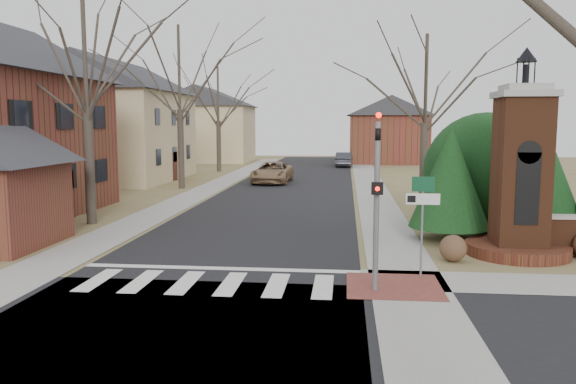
# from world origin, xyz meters

# --- Properties ---
(ground) EXTENTS (120.00, 120.00, 0.00)m
(ground) POSITION_xyz_m (0.00, 0.00, 0.00)
(ground) COLOR brown
(ground) RESTS_ON ground
(main_street) EXTENTS (8.00, 70.00, 0.01)m
(main_street) POSITION_xyz_m (0.00, 22.00, 0.01)
(main_street) COLOR black
(main_street) RESTS_ON ground
(cross_street) EXTENTS (120.00, 8.00, 0.01)m
(cross_street) POSITION_xyz_m (0.00, -3.00, 0.01)
(cross_street) COLOR black
(cross_street) RESTS_ON ground
(crosswalk_zone) EXTENTS (8.00, 2.20, 0.02)m
(crosswalk_zone) POSITION_xyz_m (0.00, 0.80, 0.01)
(crosswalk_zone) COLOR silver
(crosswalk_zone) RESTS_ON ground
(stop_bar) EXTENTS (8.00, 0.35, 0.02)m
(stop_bar) POSITION_xyz_m (0.00, 2.30, 0.01)
(stop_bar) COLOR silver
(stop_bar) RESTS_ON ground
(sidewalk_right_main) EXTENTS (2.00, 60.00, 0.02)m
(sidewalk_right_main) POSITION_xyz_m (5.20, 22.00, 0.01)
(sidewalk_right_main) COLOR gray
(sidewalk_right_main) RESTS_ON ground
(sidewalk_left) EXTENTS (2.00, 60.00, 0.02)m
(sidewalk_left) POSITION_xyz_m (-5.20, 22.00, 0.01)
(sidewalk_left) COLOR gray
(sidewalk_left) RESTS_ON ground
(curb_apron) EXTENTS (2.40, 2.40, 0.02)m
(curb_apron) POSITION_xyz_m (4.80, 1.00, 0.01)
(curb_apron) COLOR brown
(curb_apron) RESTS_ON ground
(traffic_signal_pole) EXTENTS (0.28, 0.41, 4.50)m
(traffic_signal_pole) POSITION_xyz_m (4.30, 0.57, 2.59)
(traffic_signal_pole) COLOR slate
(traffic_signal_pole) RESTS_ON ground
(sign_post) EXTENTS (0.90, 0.07, 2.75)m
(sign_post) POSITION_xyz_m (5.59, 1.99, 1.95)
(sign_post) COLOR slate
(sign_post) RESTS_ON ground
(brick_gate_monument) EXTENTS (3.20, 3.20, 6.47)m
(brick_gate_monument) POSITION_xyz_m (9.00, 4.99, 2.17)
(brick_gate_monument) COLOR #592F1A
(brick_gate_monument) RESTS_ON ground
(house_stucco_left) EXTENTS (9.80, 12.80, 9.28)m
(house_stucco_left) POSITION_xyz_m (-13.50, 27.00, 4.59)
(house_stucco_left) COLOR beige
(house_stucco_left) RESTS_ON ground
(house_distant_left) EXTENTS (10.80, 8.80, 8.53)m
(house_distant_left) POSITION_xyz_m (-12.01, 48.00, 4.25)
(house_distant_left) COLOR beige
(house_distant_left) RESTS_ON ground
(house_distant_right) EXTENTS (8.80, 8.80, 7.30)m
(house_distant_right) POSITION_xyz_m (7.99, 47.99, 3.65)
(house_distant_right) COLOR maroon
(house_distant_right) RESTS_ON ground
(evergreen_near) EXTENTS (2.80, 2.80, 4.10)m
(evergreen_near) POSITION_xyz_m (7.20, 7.00, 2.30)
(evergreen_near) COLOR #473D33
(evergreen_near) RESTS_ON ground
(evergreen_mid) EXTENTS (3.40, 3.40, 4.70)m
(evergreen_mid) POSITION_xyz_m (10.50, 8.20, 2.60)
(evergreen_mid) COLOR #473D33
(evergreen_mid) RESTS_ON ground
(evergreen_mass) EXTENTS (4.80, 4.80, 4.80)m
(evergreen_mass) POSITION_xyz_m (9.00, 9.50, 2.40)
(evergreen_mass) COLOR black
(evergreen_mass) RESTS_ON ground
(bare_tree_0) EXTENTS (8.05, 8.05, 11.15)m
(bare_tree_0) POSITION_xyz_m (-7.00, 9.00, 7.70)
(bare_tree_0) COLOR #473D33
(bare_tree_0) RESTS_ON ground
(bare_tree_1) EXTENTS (8.40, 8.40, 11.64)m
(bare_tree_1) POSITION_xyz_m (-7.00, 22.00, 8.03)
(bare_tree_1) COLOR #473D33
(bare_tree_1) RESTS_ON ground
(bare_tree_2) EXTENTS (7.35, 7.35, 10.19)m
(bare_tree_2) POSITION_xyz_m (-7.50, 35.00, 7.03)
(bare_tree_2) COLOR #473D33
(bare_tree_2) RESTS_ON ground
(bare_tree_3) EXTENTS (7.00, 7.00, 9.70)m
(bare_tree_3) POSITION_xyz_m (7.50, 16.00, 6.69)
(bare_tree_3) COLOR #473D33
(bare_tree_3) RESTS_ON ground
(pickup_truck) EXTENTS (2.64, 5.42, 1.48)m
(pickup_truck) POSITION_xyz_m (-1.60, 25.96, 0.74)
(pickup_truck) COLOR #91724F
(pickup_truck) RESTS_ON ground
(distant_car) EXTENTS (1.72, 4.35, 1.41)m
(distant_car) POSITION_xyz_m (3.40, 41.54, 0.70)
(distant_car) COLOR #393A41
(distant_car) RESTS_ON ground
(dry_shrub_left) EXTENTS (0.82, 0.82, 0.82)m
(dry_shrub_left) POSITION_xyz_m (6.80, 3.89, 0.41)
(dry_shrub_left) COLOR brown
(dry_shrub_left) RESTS_ON ground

